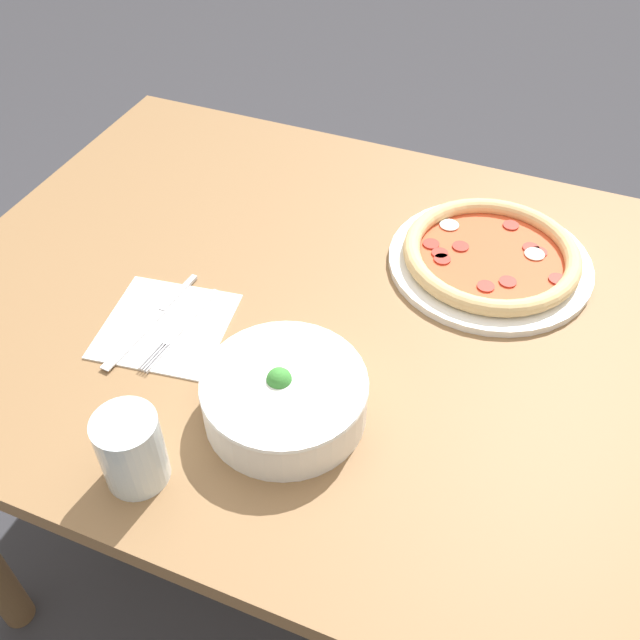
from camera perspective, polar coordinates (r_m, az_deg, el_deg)
The scene contains 8 objects.
ground_plane at distance 1.65m, azimuth 0.35°, elevation -17.39°, with size 8.00×8.00×0.00m, color #333338.
dining_table at distance 1.13m, azimuth 0.48°, elevation -2.37°, with size 1.18×0.90×0.73m.
pizza at distance 1.14m, azimuth 13.50°, elevation 4.93°, with size 0.32×0.32×0.04m.
bowl at distance 0.89m, azimuth -2.91°, elevation -5.99°, with size 0.21×0.21×0.08m.
napkin at distance 1.05m, azimuth -12.22°, elevation -0.44°, with size 0.20×0.20×0.00m.
fork at distance 1.03m, azimuth -10.96°, elevation -0.61°, with size 0.03×0.18×0.00m.
knife at distance 1.06m, azimuth -12.96°, elevation 0.32°, with size 0.03×0.21×0.01m.
glass at distance 0.85m, azimuth -14.85°, elevation -9.98°, with size 0.08×0.08×0.10m.
Camera 1 is at (-0.28, 0.72, 1.46)m, focal length 40.00 mm.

